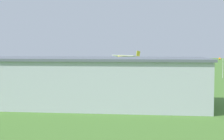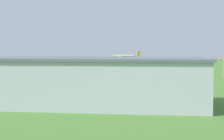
% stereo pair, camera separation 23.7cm
% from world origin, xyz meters
% --- Properties ---
extents(ground_plane, '(400.00, 400.00, 0.00)m').
position_xyz_m(ground_plane, '(0.00, 0.00, 0.00)').
color(ground_plane, '#47752D').
extents(hangar, '(40.84, 15.19, 6.86)m').
position_xyz_m(hangar, '(3.76, 39.97, 3.44)').
color(hangar, '#B7BCC6').
rests_on(hangar, ground_plane).
extents(biplane, '(7.97, 7.94, 4.04)m').
position_xyz_m(biplane, '(-4.16, 3.35, 5.30)').
color(biplane, yellow).
extents(person_at_fence_line, '(0.53, 0.53, 1.56)m').
position_xyz_m(person_at_fence_line, '(-16.74, 30.37, 0.77)').
color(person_at_fence_line, '#72338C').
rests_on(person_at_fence_line, ground_plane).
extents(person_crossing_taxiway, '(0.42, 0.42, 1.59)m').
position_xyz_m(person_crossing_taxiway, '(-16.17, 28.47, 0.79)').
color(person_crossing_taxiway, '#33723F').
rests_on(person_crossing_taxiway, ground_plane).
extents(windsock, '(1.08, 1.32, 5.60)m').
position_xyz_m(windsock, '(-28.97, -7.98, 4.93)').
color(windsock, silver).
rests_on(windsock, ground_plane).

